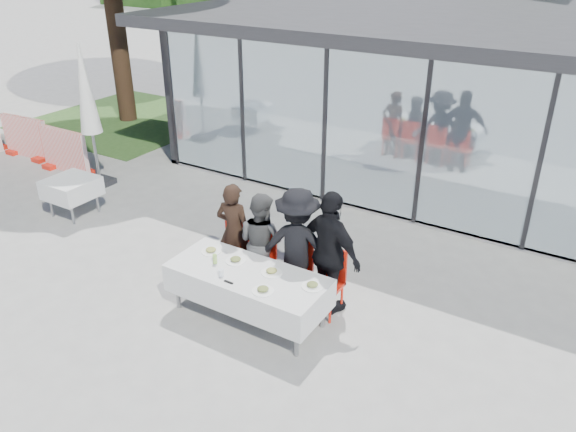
# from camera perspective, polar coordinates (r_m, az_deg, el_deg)

# --- Properties ---
(ground) EXTENTS (90.00, 90.00, 0.00)m
(ground) POSITION_cam_1_polar(r_m,az_deg,el_deg) (8.15, -4.38, -10.18)
(ground) COLOR gray
(ground) RESTS_ON ground
(pavilion) EXTENTS (14.80, 8.80, 3.44)m
(pavilion) POSITION_cam_1_polar(r_m,az_deg,el_deg) (13.80, 23.57, 13.10)
(pavilion) COLOR gray
(pavilion) RESTS_ON ground
(dining_table) EXTENTS (2.26, 0.96, 0.75)m
(dining_table) POSITION_cam_1_polar(r_m,az_deg,el_deg) (7.84, -4.11, -7.03)
(dining_table) COLOR silver
(dining_table) RESTS_ON ground
(diner_a) EXTENTS (0.65, 0.65, 1.60)m
(diner_a) POSITION_cam_1_polar(r_m,az_deg,el_deg) (8.65, -5.50, -1.60)
(diner_a) COLOR black
(diner_a) RESTS_ON ground
(diner_chair_a) EXTENTS (0.44, 0.44, 0.97)m
(diner_chair_a) POSITION_cam_1_polar(r_m,az_deg,el_deg) (8.76, -5.54, -3.18)
(diner_chair_a) COLOR red
(diner_chair_a) RESTS_ON ground
(diner_b) EXTENTS (0.86, 0.86, 1.56)m
(diner_b) POSITION_cam_1_polar(r_m,az_deg,el_deg) (8.40, -2.75, -2.58)
(diner_b) COLOR #4F4F4F
(diner_b) RESTS_ON ground
(diner_chair_b) EXTENTS (0.44, 0.44, 0.97)m
(diner_chair_b) POSITION_cam_1_polar(r_m,az_deg,el_deg) (8.50, -2.82, -4.07)
(diner_chair_b) COLOR red
(diner_chair_b) RESTS_ON ground
(diner_c) EXTENTS (1.42, 1.42, 1.77)m
(diner_c) POSITION_cam_1_polar(r_m,az_deg,el_deg) (8.05, 0.96, -3.07)
(diner_c) COLOR black
(diner_c) RESTS_ON ground
(diner_chair_c) EXTENTS (0.44, 0.44, 0.97)m
(diner_chair_c) POSITION_cam_1_polar(r_m,az_deg,el_deg) (8.21, 0.84, -5.25)
(diner_chair_c) COLOR red
(diner_chair_c) RESTS_ON ground
(diner_d) EXTENTS (1.36, 1.36, 1.85)m
(diner_d) POSITION_cam_1_polar(r_m,az_deg,el_deg) (7.81, 4.32, -3.81)
(diner_d) COLOR black
(diner_d) RESTS_ON ground
(diner_chair_d) EXTENTS (0.44, 0.44, 0.97)m
(diner_chair_d) POSITION_cam_1_polar(r_m,az_deg,el_deg) (7.99, 4.13, -6.29)
(diner_chair_d) COLOR red
(diner_chair_d) RESTS_ON ground
(plate_a) EXTENTS (0.29, 0.29, 0.07)m
(plate_a) POSITION_cam_1_polar(r_m,az_deg,el_deg) (8.24, -7.84, -3.50)
(plate_a) COLOR white
(plate_a) RESTS_ON dining_table
(plate_b) EXTENTS (0.29, 0.29, 0.07)m
(plate_b) POSITION_cam_1_polar(r_m,az_deg,el_deg) (7.97, -5.35, -4.46)
(plate_b) COLOR white
(plate_b) RESTS_ON dining_table
(plate_c) EXTENTS (0.29, 0.29, 0.07)m
(plate_c) POSITION_cam_1_polar(r_m,az_deg,el_deg) (7.68, -1.68, -5.66)
(plate_c) COLOR white
(plate_c) RESTS_ON dining_table
(plate_d) EXTENTS (0.29, 0.29, 0.07)m
(plate_d) POSITION_cam_1_polar(r_m,az_deg,el_deg) (7.40, 2.49, -7.06)
(plate_d) COLOR white
(plate_d) RESTS_ON dining_table
(plate_extra) EXTENTS (0.29, 0.29, 0.07)m
(plate_extra) POSITION_cam_1_polar(r_m,az_deg,el_deg) (7.31, -2.56, -7.51)
(plate_extra) COLOR white
(plate_extra) RESTS_ON dining_table
(juice_bottle) EXTENTS (0.06, 0.06, 0.13)m
(juice_bottle) POSITION_cam_1_polar(r_m,az_deg,el_deg) (7.94, -7.44, -4.35)
(juice_bottle) COLOR #90BF4F
(juice_bottle) RESTS_ON dining_table
(drinking_glasses) EXTENTS (0.07, 0.07, 0.10)m
(drinking_glasses) POSITION_cam_1_polar(r_m,az_deg,el_deg) (7.65, -6.82, -5.74)
(drinking_glasses) COLOR silver
(drinking_glasses) RESTS_ON dining_table
(folded_eyeglasses) EXTENTS (0.14, 0.03, 0.01)m
(folded_eyeglasses) POSITION_cam_1_polar(r_m,az_deg,el_deg) (7.53, -6.06, -6.70)
(folded_eyeglasses) COLOR black
(folded_eyeglasses) RESTS_ON dining_table
(spare_table_left) EXTENTS (0.86, 0.86, 0.74)m
(spare_table_left) POSITION_cam_1_polar(r_m,az_deg,el_deg) (11.48, -21.14, 2.66)
(spare_table_left) COLOR silver
(spare_table_left) RESTS_ON ground
(market_umbrella) EXTENTS (0.50, 0.50, 3.00)m
(market_umbrella) POSITION_cam_1_polar(r_m,az_deg,el_deg) (12.34, -19.78, 11.25)
(market_umbrella) COLOR black
(market_umbrella) RESTS_ON ground
(grass_patch) EXTENTS (5.00, 5.00, 0.02)m
(grass_patch) POSITION_cam_1_polar(r_m,az_deg,el_deg) (17.44, -15.89, 9.43)
(grass_patch) COLOR #385926
(grass_patch) RESTS_ON ground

